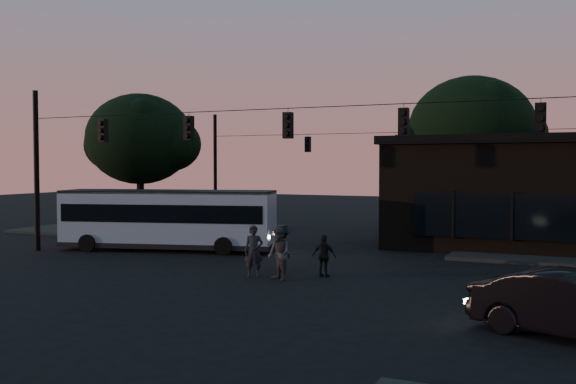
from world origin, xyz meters
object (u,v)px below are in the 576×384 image
at_px(bus, 168,217).
at_px(pedestrian_d, 282,249).
at_px(pedestrian_b, 279,254).
at_px(pedestrian_a, 254,251).
at_px(pedestrian_c, 324,256).
at_px(car, 576,306).
at_px(building, 555,192).

relative_size(bus, pedestrian_d, 6.14).
height_order(bus, pedestrian_b, bus).
bearing_deg(pedestrian_b, pedestrian_a, -155.27).
bearing_deg(pedestrian_c, pedestrian_d, -16.24).
distance_m(pedestrian_a, pedestrian_b, 1.13).
relative_size(car, pedestrian_d, 2.80).
relative_size(pedestrian_b, pedestrian_c, 1.21).
bearing_deg(pedestrian_c, pedestrian_b, 47.46).
xyz_separation_m(building, pedestrian_c, (-7.13, -12.92, -1.94)).
xyz_separation_m(bus, pedestrian_a, (7.00, -4.59, -0.66)).
bearing_deg(pedestrian_d, pedestrian_a, 118.08).
relative_size(bus, pedestrian_a, 5.53).
xyz_separation_m(building, bus, (-16.45, -9.36, -1.11)).
bearing_deg(car, pedestrian_a, 86.53).
bearing_deg(pedestrian_b, building, 95.33).
bearing_deg(car, pedestrian_d, 78.38).
height_order(pedestrian_a, pedestrian_d, pedestrian_a).
bearing_deg(pedestrian_a, pedestrian_b, -32.18).
bearing_deg(bus, car, -41.70).
bearing_deg(car, pedestrian_b, 85.42).
height_order(building, pedestrian_d, building).
relative_size(building, car, 3.26).
relative_size(bus, pedestrian_c, 6.75).
height_order(building, pedestrian_c, building).
bearing_deg(pedestrian_c, car, 149.94).
bearing_deg(pedestrian_d, pedestrian_c, -158.65).
bearing_deg(bus, pedestrian_a, -48.56).
relative_size(building, pedestrian_a, 8.23).
xyz_separation_m(building, pedestrian_a, (-9.45, -13.95, -1.77)).
height_order(car, pedestrian_d, pedestrian_d).
distance_m(building, pedestrian_c, 14.88).
bearing_deg(pedestrian_c, bus, -19.07).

